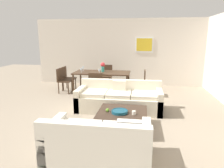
{
  "coord_description": "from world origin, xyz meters",
  "views": [
    {
      "loc": [
        0.59,
        -4.95,
        1.93
      ],
      "look_at": [
        -0.19,
        0.2,
        0.75
      ],
      "focal_mm": 32.68,
      "sensor_mm": 36.0,
      "label": 1
    }
  ],
  "objects": [
    {
      "name": "wine_glass_left_near",
      "position": [
        -1.55,
        1.94,
        0.85
      ],
      "size": [
        0.08,
        0.08,
        0.15
      ],
      "color": "silver",
      "rests_on": "dining_table"
    },
    {
      "name": "wine_glass_foot",
      "position": [
        -0.83,
        1.64,
        0.88
      ],
      "size": [
        0.06,
        0.06,
        0.18
      ],
      "color": "silver",
      "rests_on": "dining_table"
    },
    {
      "name": "dining_table",
      "position": [
        -0.83,
        2.06,
        0.69
      ],
      "size": [
        1.97,
        0.97,
        0.75
      ],
      "color": "#422D1E",
      "rests_on": "ground"
    },
    {
      "name": "centerpiece_vase",
      "position": [
        -0.81,
        2.12,
        0.95
      ],
      "size": [
        0.16,
        0.16,
        0.33
      ],
      "color": "teal",
      "rests_on": "dining_table"
    },
    {
      "name": "apple_on_coffee_table",
      "position": [
        -0.13,
        -0.87,
        0.42
      ],
      "size": [
        0.08,
        0.08,
        0.08
      ],
      "primitive_type": "sphere",
      "color": "#669E2D",
      "rests_on": "coffee_table"
    },
    {
      "name": "dining_chair_head",
      "position": [
        -0.83,
        2.95,
        0.5
      ],
      "size": [
        0.44,
        0.44,
        0.88
      ],
      "color": "#422D1E",
      "rests_on": "ground"
    },
    {
      "name": "candle_jar",
      "position": [
        0.44,
        -0.95,
        0.42
      ],
      "size": [
        0.08,
        0.08,
        0.08
      ],
      "primitive_type": "cylinder",
      "color": "silver",
      "rests_on": "coffee_table"
    },
    {
      "name": "ground_plane",
      "position": [
        0.0,
        0.0,
        0.0
      ],
      "size": [
        18.0,
        18.0,
        0.0
      ],
      "primitive_type": "plane",
      "color": "gray"
    },
    {
      "name": "wine_glass_left_far",
      "position": [
        -1.55,
        2.18,
        0.87
      ],
      "size": [
        0.06,
        0.06,
        0.17
      ],
      "color": "silver",
      "rests_on": "dining_table"
    },
    {
      "name": "loveseat_white",
      "position": [
        -0.06,
        -2.08,
        0.29
      ],
      "size": [
        1.65,
        0.9,
        0.78
      ],
      "color": "silver",
      "rests_on": "ground"
    },
    {
      "name": "dining_chair_left_far",
      "position": [
        -2.22,
        2.28,
        0.5
      ],
      "size": [
        0.44,
        0.44,
        0.88
      ],
      "color": "#422D1E",
      "rests_on": "ground"
    },
    {
      "name": "dining_chair_right_near",
      "position": [
        0.56,
        1.84,
        0.5
      ],
      "size": [
        0.44,
        0.44,
        0.88
      ],
      "color": "#422D1E",
      "rests_on": "ground"
    },
    {
      "name": "back_wall_unit",
      "position": [
        0.3,
        3.53,
        1.35
      ],
      "size": [
        8.4,
        0.09,
        2.7
      ],
      "color": "silver",
      "rests_on": "ground"
    },
    {
      "name": "dining_chair_left_near",
      "position": [
        -2.22,
        1.84,
        0.5
      ],
      "size": [
        0.44,
        0.44,
        0.88
      ],
      "color": "#422D1E",
      "rests_on": "ground"
    },
    {
      "name": "sofa_beige",
      "position": [
        -0.01,
        0.34,
        0.29
      ],
      "size": [
        2.26,
        0.9,
        0.78
      ],
      "color": "beige",
      "rests_on": "ground"
    },
    {
      "name": "dining_chair_foot",
      "position": [
        -0.83,
        1.17,
        0.5
      ],
      "size": [
        0.44,
        0.44,
        0.88
      ],
      "color": "#422D1E",
      "rests_on": "ground"
    },
    {
      "name": "coffee_table",
      "position": [
        0.19,
        -0.84,
        0.19
      ],
      "size": [
        1.05,
        1.05,
        0.38
      ],
      "color": "#38281E",
      "rests_on": "ground"
    },
    {
      "name": "decorative_bowl",
      "position": [
        0.14,
        -0.9,
        0.41
      ],
      "size": [
        0.35,
        0.35,
        0.06
      ],
      "color": "navy",
      "rests_on": "coffee_table"
    }
  ]
}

